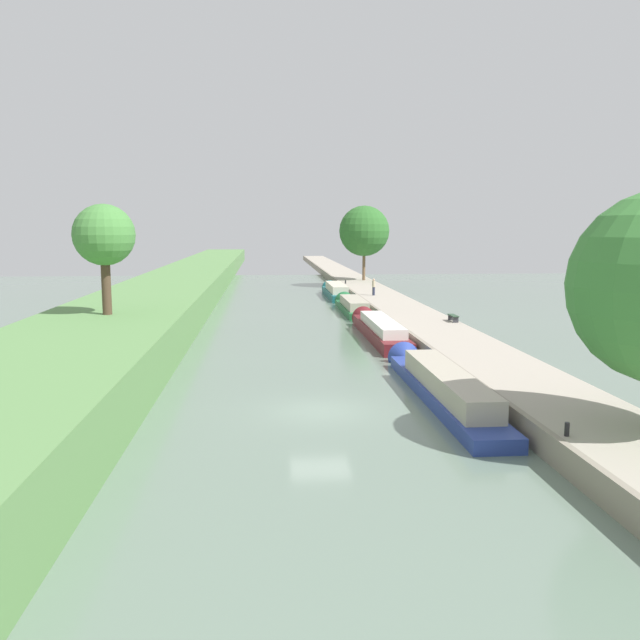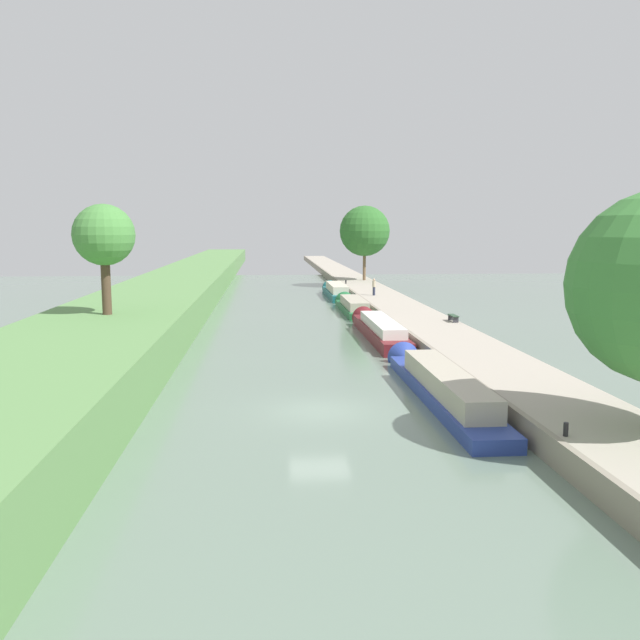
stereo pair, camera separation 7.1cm
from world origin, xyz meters
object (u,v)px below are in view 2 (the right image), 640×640
(mooring_bollard_far, at_px, (346,282))
(park_bench, at_px, (453,317))
(narrowboat_blue, at_px, (439,384))
(narrowboat_green, at_px, (352,306))
(narrowboat_teal, at_px, (336,291))
(person_walking, at_px, (374,287))
(mooring_bollard_near, at_px, (566,429))
(narrowboat_maroon, at_px, (379,329))

(mooring_bollard_far, xyz_separation_m, park_bench, (3.74, -32.57, 0.12))
(narrowboat_blue, bearing_deg, park_bench, 72.02)
(narrowboat_blue, distance_m, narrowboat_green, 30.79)
(narrowboat_teal, height_order, park_bench, narrowboat_teal)
(narrowboat_green, distance_m, person_walking, 5.85)
(person_walking, height_order, mooring_bollard_near, person_walking)
(narrowboat_teal, xyz_separation_m, mooring_bollard_far, (1.84, 5.71, 0.55))
(narrowboat_maroon, bearing_deg, mooring_bollard_near, -86.01)
(mooring_bollard_near, distance_m, park_bench, 25.99)
(narrowboat_teal, distance_m, mooring_bollard_far, 6.02)
(mooring_bollard_far, distance_m, park_bench, 32.79)
(mooring_bollard_far, bearing_deg, park_bench, -83.45)
(narrowboat_blue, height_order, narrowboat_teal, narrowboat_teal)
(mooring_bollard_near, distance_m, mooring_bollard_far, 58.30)
(narrowboat_maroon, height_order, park_bench, narrowboat_maroon)
(park_bench, bearing_deg, person_walking, 98.06)
(park_bench, bearing_deg, mooring_bollard_far, 96.55)
(mooring_bollard_far, height_order, park_bench, park_bench)
(person_walking, height_order, park_bench, person_walking)
(narrowboat_maroon, distance_m, narrowboat_teal, 27.55)
(narrowboat_green, bearing_deg, narrowboat_teal, 90.52)
(narrowboat_blue, bearing_deg, mooring_bollard_far, 87.91)
(narrowboat_blue, relative_size, narrowboat_green, 1.28)
(narrowboat_maroon, height_order, mooring_bollard_near, narrowboat_maroon)
(narrowboat_blue, relative_size, narrowboat_teal, 1.19)
(narrowboat_green, distance_m, narrowboat_teal, 13.19)
(park_bench, bearing_deg, narrowboat_maroon, -172.84)
(narrowboat_teal, distance_m, park_bench, 27.45)
(narrowboat_blue, xyz_separation_m, narrowboat_green, (0.10, 30.79, -0.08))
(person_walking, height_order, mooring_bollard_far, person_walking)
(narrowboat_maroon, bearing_deg, person_walking, 81.64)
(narrowboat_maroon, distance_m, park_bench, 5.57)
(narrowboat_green, height_order, park_bench, park_bench)
(narrowboat_green, xyz_separation_m, park_bench, (5.46, -13.68, 0.76))
(narrowboat_green, bearing_deg, narrowboat_blue, -90.18)
(narrowboat_green, bearing_deg, mooring_bollard_near, -87.50)
(narrowboat_blue, height_order, narrowboat_green, narrowboat_blue)
(person_walking, bearing_deg, narrowboat_green, -119.58)
(narrowboat_maroon, bearing_deg, park_bench, 7.16)
(mooring_bollard_near, height_order, park_bench, park_bench)
(narrowboat_blue, bearing_deg, person_walking, 85.34)
(mooring_bollard_near, bearing_deg, narrowboat_green, 92.50)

